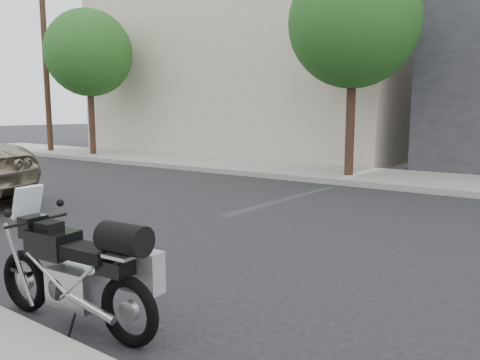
# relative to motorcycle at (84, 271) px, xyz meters

# --- Properties ---
(ground) EXTENTS (120.00, 120.00, 0.00)m
(ground) POSITION_rel_motorcycle_xyz_m (-0.33, -3.65, -0.52)
(ground) COLOR black
(ground) RESTS_ON ground
(far_sidewalk) EXTENTS (44.00, 3.00, 0.15)m
(far_sidewalk) POSITION_rel_motorcycle_xyz_m (-0.33, -10.15, -0.44)
(far_sidewalk) COLOR gray
(far_sidewalk) RESTS_ON ground
(far_building_cream) EXTENTS (14.00, 11.00, 8.00)m
(far_building_cream) POSITION_rel_motorcycle_xyz_m (8.67, -17.15, 3.48)
(far_building_cream) COLOR #B0A28C
(far_building_cream) RESTS_ON ground
(street_tree_mid) EXTENTS (3.40, 3.40, 5.70)m
(street_tree_mid) POSITION_rel_motorcycle_xyz_m (1.67, -9.65, 3.62)
(street_tree_mid) COLOR #352218
(street_tree_mid) RESTS_ON far_sidewalk
(street_tree_right) EXTENTS (3.40, 3.40, 5.70)m
(street_tree_right) POSITION_rel_motorcycle_xyz_m (12.67, -9.65, 3.62)
(street_tree_right) COLOR #352218
(street_tree_right) RESTS_ON far_sidewalk
(utility_pole) EXTENTS (0.24, 0.24, 6.70)m
(utility_pole) POSITION_rel_motorcycle_xyz_m (15.67, -9.65, 2.98)
(utility_pole) COLOR #352218
(utility_pole) RESTS_ON far_sidewalk
(motorcycle) EXTENTS (1.90, 0.71, 1.20)m
(motorcycle) POSITION_rel_motorcycle_xyz_m (0.00, 0.00, 0.00)
(motorcycle) COLOR black
(motorcycle) RESTS_ON ground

